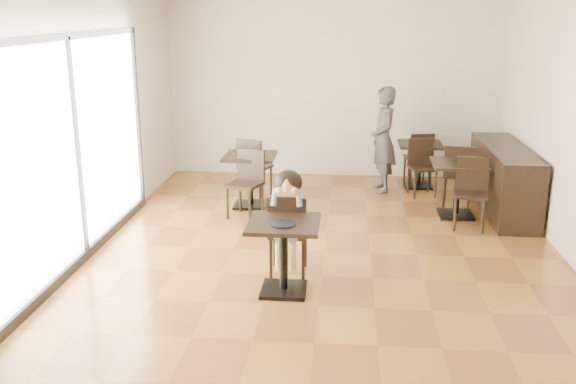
# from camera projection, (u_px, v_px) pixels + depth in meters

# --- Properties ---
(floor) EXTENTS (6.00, 8.00, 0.01)m
(floor) POSITION_uv_depth(u_px,v_px,m) (324.00, 252.00, 8.22)
(floor) COLOR brown
(floor) RESTS_ON ground
(wall_back) EXTENTS (6.00, 0.01, 3.20)m
(wall_back) POSITION_uv_depth(u_px,v_px,m) (334.00, 89.00, 11.61)
(wall_back) COLOR silver
(wall_back) RESTS_ON floor
(wall_front) EXTENTS (6.00, 0.01, 3.20)m
(wall_front) POSITION_uv_depth(u_px,v_px,m) (303.00, 245.00, 3.95)
(wall_front) COLOR silver
(wall_front) RESTS_ON floor
(wall_left) EXTENTS (0.01, 8.00, 3.20)m
(wall_left) POSITION_uv_depth(u_px,v_px,m) (87.00, 125.00, 8.04)
(wall_left) COLOR silver
(wall_left) RESTS_ON floor
(storefront_window) EXTENTS (0.04, 4.50, 2.60)m
(storefront_window) POSITION_uv_depth(u_px,v_px,m) (75.00, 149.00, 7.62)
(storefront_window) COLOR white
(storefront_window) RESTS_ON floor
(child_table) EXTENTS (0.77, 0.77, 0.81)m
(child_table) POSITION_uv_depth(u_px,v_px,m) (284.00, 257.00, 6.96)
(child_table) COLOR black
(child_table) RESTS_ON floor
(child_chair) EXTENTS (0.44, 0.44, 0.98)m
(child_chair) POSITION_uv_depth(u_px,v_px,m) (288.00, 233.00, 7.46)
(child_chair) COLOR black
(child_chair) RESTS_ON floor
(child) EXTENTS (0.44, 0.61, 1.23)m
(child) POSITION_uv_depth(u_px,v_px,m) (288.00, 223.00, 7.42)
(child) COLOR slate
(child) RESTS_ON child_chair
(plate) EXTENTS (0.27, 0.27, 0.02)m
(plate) POSITION_uv_depth(u_px,v_px,m) (283.00, 224.00, 6.75)
(plate) COLOR black
(plate) RESTS_ON child_table
(pizza_slice) EXTENTS (0.29, 0.22, 0.07)m
(pizza_slice) POSITION_uv_depth(u_px,v_px,m) (287.00, 190.00, 7.12)
(pizza_slice) COLOR #EBC278
(pizza_slice) RESTS_ON child
(adult_patron) EXTENTS (0.55, 0.72, 1.77)m
(adult_patron) POSITION_uv_depth(u_px,v_px,m) (383.00, 140.00, 10.75)
(adult_patron) COLOR #3C3C41
(adult_patron) RESTS_ON floor
(cafe_table_mid) EXTENTS (0.91, 0.91, 0.82)m
(cafe_table_mid) POSITION_uv_depth(u_px,v_px,m) (457.00, 190.00, 9.53)
(cafe_table_mid) COLOR black
(cafe_table_mid) RESTS_ON floor
(cafe_table_left) EXTENTS (1.01, 1.01, 0.83)m
(cafe_table_left) POSITION_uv_depth(u_px,v_px,m) (250.00, 181.00, 10.00)
(cafe_table_left) COLOR black
(cafe_table_left) RESTS_ON floor
(cafe_table_back) EXTENTS (0.87, 0.87, 0.77)m
(cafe_table_back) POSITION_uv_depth(u_px,v_px,m) (419.00, 165.00, 11.12)
(cafe_table_back) COLOR black
(cafe_table_back) RESTS_ON floor
(chair_mid_a) EXTENTS (0.52, 0.52, 0.99)m
(chair_mid_a) POSITION_uv_depth(u_px,v_px,m) (458.00, 175.00, 10.03)
(chair_mid_a) COLOR black
(chair_mid_a) RESTS_ON floor
(chair_mid_b) EXTENTS (0.52, 0.52, 0.99)m
(chair_mid_b) POSITION_uv_depth(u_px,v_px,m) (471.00, 195.00, 8.97)
(chair_mid_b) COLOR black
(chair_mid_b) RESTS_ON floor
(chair_left_a) EXTENTS (0.58, 0.58, 1.00)m
(chair_left_a) POSITION_uv_depth(u_px,v_px,m) (255.00, 167.00, 10.51)
(chair_left_a) COLOR black
(chair_left_a) RESTS_ON floor
(chair_left_b) EXTENTS (0.58, 0.58, 1.00)m
(chair_left_b) POSITION_uv_depth(u_px,v_px,m) (245.00, 185.00, 9.45)
(chair_left_b) COLOR black
(chair_left_b) RESTS_ON floor
(chair_back_a) EXTENTS (0.50, 0.50, 0.93)m
(chair_back_a) POSITION_uv_depth(u_px,v_px,m) (418.00, 158.00, 11.31)
(chair_back_a) COLOR black
(chair_back_a) RESTS_ON floor
(chair_back_b) EXTENTS (0.50, 0.50, 0.93)m
(chair_back_b) POSITION_uv_depth(u_px,v_px,m) (423.00, 168.00, 10.57)
(chair_back_b) COLOR black
(chair_back_b) RESTS_ON floor
(service_counter) EXTENTS (0.60, 2.40, 1.00)m
(service_counter) POSITION_uv_depth(u_px,v_px,m) (504.00, 179.00, 9.76)
(service_counter) COLOR black
(service_counter) RESTS_ON floor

